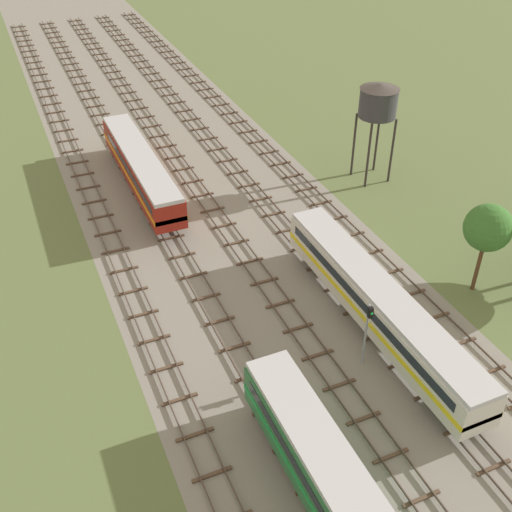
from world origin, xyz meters
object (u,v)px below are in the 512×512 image
Objects in this scene: diesel_railcar_left_mid at (141,167)px; water_tower at (378,102)px; signal_post_nearest at (367,327)px; passenger_coach_centre_near at (378,303)px.

water_tower is at bearing -16.88° from diesel_railcar_left_mid.
signal_post_nearest reaches higher than diesel_railcar_left_mid.
diesel_railcar_left_mid is 23.74m from water_tower.
diesel_railcar_left_mid is (-9.96, 26.73, -0.02)m from passenger_coach_centre_near.
water_tower reaches higher than passenger_coach_centre_near.
water_tower is (22.07, -6.70, 5.60)m from diesel_railcar_left_mid.
signal_post_nearest is at bearing -135.77° from passenger_coach_centre_near.
water_tower reaches higher than diesel_railcar_left_mid.
passenger_coach_centre_near is 24.06m from water_tower.
passenger_coach_centre_near is 3.54m from signal_post_nearest.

